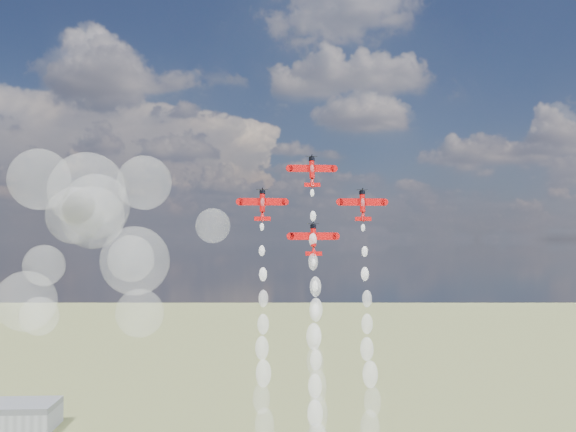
% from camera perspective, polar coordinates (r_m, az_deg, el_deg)
% --- Properties ---
extents(hangar, '(50.00, 28.00, 13.00)m').
position_cam_1_polar(hangar, '(375.70, -22.87, -15.32)').
color(hangar, gray).
rests_on(hangar, ground).
extents(plane_lead, '(11.03, 3.86, 7.80)m').
position_cam_1_polar(plane_lead, '(165.93, 2.04, 3.83)').
color(plane_lead, '#BB0A09').
rests_on(plane_lead, ground).
extents(plane_left, '(11.03, 3.86, 7.80)m').
position_cam_1_polar(plane_left, '(162.86, -2.19, 0.99)').
color(plane_left, '#BB0A09').
rests_on(plane_left, ground).
extents(plane_right, '(11.03, 3.86, 7.80)m').
position_cam_1_polar(plane_right, '(165.13, 6.33, 0.96)').
color(plane_right, '#BB0A09').
rests_on(plane_right, ground).
extents(plane_slot, '(11.03, 3.86, 7.80)m').
position_cam_1_polar(plane_slot, '(161.57, 2.16, -1.96)').
color(plane_slot, '#BB0A09').
rests_on(plane_slot, ground).
extents(smoke_trail_lead, '(5.21, 15.19, 59.87)m').
position_cam_1_polar(smoke_trail_lead, '(158.05, 2.42, -14.10)').
color(smoke_trail_lead, white).
rests_on(smoke_trail_lead, plane_lead).
extents(smoke_trail_left, '(5.29, 14.68, 59.85)m').
position_cam_1_polar(smoke_trail_left, '(157.77, -2.17, -17.19)').
color(smoke_trail_left, white).
rests_on(smoke_trail_left, plane_left).
extents(smoke_trail_right, '(6.08, 14.43, 59.52)m').
position_cam_1_polar(smoke_trail_right, '(160.30, 7.04, -17.07)').
color(smoke_trail_right, white).
rests_on(smoke_trail_right, plane_right).
extents(drifted_smoke_cloud, '(63.37, 38.65, 51.20)m').
position_cam_1_polar(drifted_smoke_cloud, '(195.26, -16.20, -0.76)').
color(drifted_smoke_cloud, white).
rests_on(drifted_smoke_cloud, ground).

